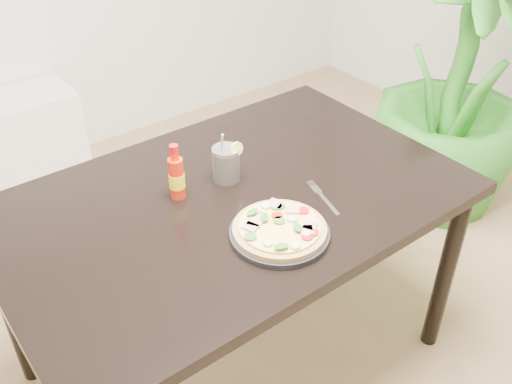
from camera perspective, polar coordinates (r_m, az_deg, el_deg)
dining_table at (r=1.77m, az=-2.36°, el=-2.52°), size 1.40×0.90×0.75m
plate at (r=1.57m, az=2.36°, el=-4.16°), size 0.28×0.28×0.02m
pizza at (r=1.55m, az=2.40°, el=-3.57°), size 0.26×0.26×0.03m
hot_sauce_bottle at (r=1.69m, az=-7.94°, el=1.49°), size 0.05×0.05×0.18m
cola_cup at (r=1.77m, az=-3.01°, el=2.78°), size 0.09×0.09×0.17m
fork at (r=1.72m, az=6.62°, el=-0.46°), size 0.07×0.19×0.00m
houseplant at (r=2.80m, az=19.57°, el=10.10°), size 0.93×0.93×1.30m
plant_pot at (r=3.06m, az=17.61°, el=0.98°), size 0.28×0.28×0.22m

